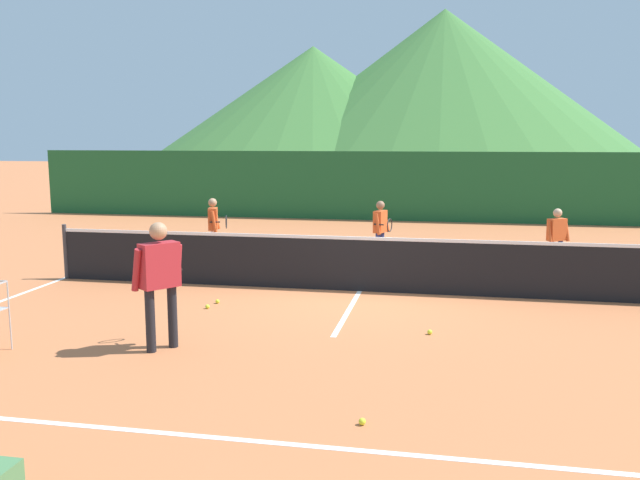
% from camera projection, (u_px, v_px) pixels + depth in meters
% --- Properties ---
extents(ground_plane, '(120.00, 120.00, 0.00)m').
position_uv_depth(ground_plane, '(360.00, 291.00, 11.59)').
color(ground_plane, '#C67042').
extents(line_baseline_near, '(11.49, 0.08, 0.01)m').
position_uv_depth(line_baseline_near, '(272.00, 443.00, 5.81)').
color(line_baseline_near, white).
rests_on(line_baseline_near, ground).
extents(line_baseline_far, '(11.49, 0.08, 0.01)m').
position_uv_depth(line_baseline_far, '(390.00, 238.00, 17.77)').
color(line_baseline_far, white).
rests_on(line_baseline_far, ground).
extents(line_sideline_west, '(0.08, 12.33, 0.01)m').
position_uv_depth(line_sideline_west, '(64.00, 278.00, 12.66)').
color(line_sideline_west, white).
rests_on(line_sideline_west, ground).
extents(line_service_center, '(0.08, 5.55, 0.01)m').
position_uv_depth(line_service_center, '(360.00, 291.00, 11.59)').
color(line_service_center, white).
rests_on(line_service_center, ground).
extents(tennis_net, '(11.44, 0.08, 1.05)m').
position_uv_depth(tennis_net, '(360.00, 263.00, 11.51)').
color(tennis_net, '#333338').
rests_on(tennis_net, ground).
extents(instructor, '(0.57, 0.80, 1.64)m').
position_uv_depth(instructor, '(160.00, 274.00, 8.25)').
color(instructor, black).
rests_on(instructor, ground).
extents(student_0, '(0.55, 0.58, 1.38)m').
position_uv_depth(student_0, '(214.00, 223.00, 14.44)').
color(student_0, silver).
rests_on(student_0, ground).
extents(student_1, '(0.42, 0.71, 1.35)m').
position_uv_depth(student_1, '(381.00, 226.00, 14.14)').
color(student_1, navy).
rests_on(student_1, ground).
extents(student_2, '(0.51, 0.41, 1.28)m').
position_uv_depth(student_2, '(557.00, 234.00, 13.20)').
color(student_2, navy).
rests_on(student_2, ground).
extents(tennis_ball_2, '(0.07, 0.07, 0.07)m').
position_uv_depth(tennis_ball_2, '(430.00, 332.00, 9.02)').
color(tennis_ball_2, yellow).
rests_on(tennis_ball_2, ground).
extents(tennis_ball_4, '(0.07, 0.07, 0.07)m').
position_uv_depth(tennis_ball_4, '(217.00, 301.00, 10.72)').
color(tennis_ball_4, yellow).
rests_on(tennis_ball_4, ground).
extents(tennis_ball_5, '(0.07, 0.07, 0.07)m').
position_uv_depth(tennis_ball_5, '(207.00, 307.00, 10.39)').
color(tennis_ball_5, yellow).
rests_on(tennis_ball_5, ground).
extents(tennis_ball_7, '(0.07, 0.07, 0.07)m').
position_uv_depth(tennis_ball_7, '(362.00, 422.00, 6.17)').
color(tennis_ball_7, yellow).
rests_on(tennis_ball_7, ground).
extents(windscreen_fence, '(25.27, 0.08, 2.26)m').
position_uv_depth(windscreen_fence, '(401.00, 186.00, 21.37)').
color(windscreen_fence, '#1E5B2D').
rests_on(windscreen_fence, ground).
extents(hill_0, '(43.81, 43.81, 14.92)m').
position_uv_depth(hill_0, '(313.00, 103.00, 88.87)').
color(hill_0, '#427A38').
rests_on(hill_0, ground).
extents(hill_1, '(53.05, 53.05, 19.68)m').
position_uv_depth(hill_1, '(443.00, 85.00, 88.31)').
color(hill_1, '#427A38').
rests_on(hill_1, ground).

